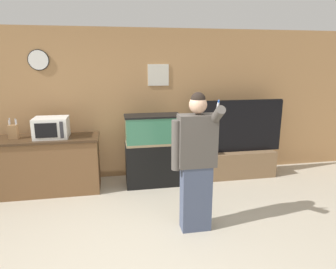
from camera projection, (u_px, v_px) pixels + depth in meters
name	position (u px, v px, depth m)	size (l,w,h in m)	color
ground_plane	(156.00, 257.00, 3.24)	(18.00, 18.00, 0.00)	#B2A893
wall_back_paneled	(135.00, 105.00, 5.28)	(10.00, 0.08, 2.60)	#A87A4C
counter_island	(44.00, 165.00, 4.74)	(1.73, 0.61, 0.90)	brown
microwave	(51.00, 128.00, 4.62)	(0.50, 0.40, 0.32)	white
knife_block	(13.00, 131.00, 4.56)	(0.13, 0.10, 0.31)	olive
aquarium_on_stand	(153.00, 150.00, 5.00)	(0.91, 0.41, 1.21)	black
tv_on_stand	(238.00, 155.00, 5.40)	(1.60, 0.40, 1.40)	brown
person_standing	(196.00, 161.00, 3.57)	(0.54, 0.41, 1.72)	#424C66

